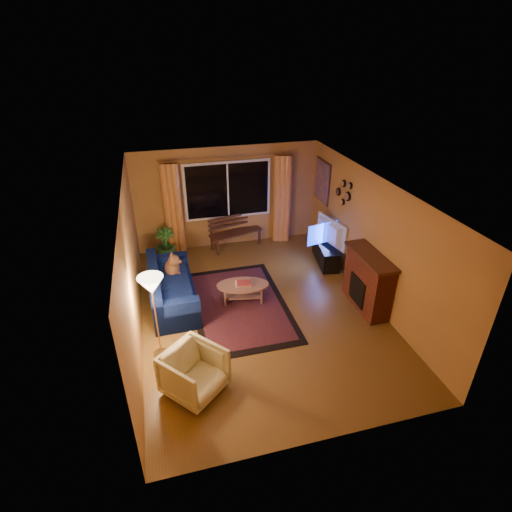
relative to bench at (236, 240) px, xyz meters
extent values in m
cube|color=brown|center=(-0.13, -2.75, -0.21)|extent=(4.50, 6.00, 0.02)
cube|color=white|center=(-0.13, -2.75, 2.31)|extent=(4.50, 6.00, 0.02)
cube|color=#B37D3C|center=(-0.13, 0.26, 1.05)|extent=(4.50, 0.02, 2.50)
cube|color=#B37D3C|center=(-2.39, -2.75, 1.05)|extent=(0.02, 6.00, 2.50)
cube|color=#B37D3C|center=(2.13, -2.75, 1.05)|extent=(0.02, 6.00, 2.50)
cube|color=black|center=(-0.13, 0.19, 1.25)|extent=(2.00, 0.02, 1.30)
cylinder|color=#BF8C3F|center=(-0.13, 0.15, 2.05)|extent=(3.20, 0.03, 0.03)
cylinder|color=orange|center=(-1.48, 0.13, 0.92)|extent=(0.36, 0.36, 2.24)
cylinder|color=orange|center=(1.22, 0.13, 0.92)|extent=(0.36, 0.36, 2.24)
cube|color=#391D12|center=(0.00, 0.00, 0.00)|extent=(1.39, 0.75, 0.40)
imported|color=#235B1E|center=(-1.75, -0.21, 0.20)|extent=(0.45, 0.45, 0.80)
cube|color=#091548|center=(-1.74, -2.08, 0.20)|extent=(0.88, 1.97, 0.79)
imported|color=beige|center=(-1.61, -4.46, 0.20)|extent=(1.07, 1.07, 0.81)
cylinder|color=#BF8C3F|center=(-2.07, -3.53, 0.57)|extent=(0.30, 0.30, 1.54)
cube|color=#601A0B|center=(-0.48, -2.49, -0.19)|extent=(1.84, 2.89, 0.02)
cylinder|color=#96695B|center=(-0.37, -2.34, -0.01)|extent=(1.22, 1.22, 0.38)
cube|color=black|center=(1.87, -1.32, 0.04)|extent=(0.56, 1.18, 0.47)
imported|color=black|center=(1.87, -1.32, 0.58)|extent=(0.36, 1.07, 0.61)
cube|color=maroon|center=(1.92, -3.15, 0.35)|extent=(0.40, 1.20, 1.10)
cube|color=#C7631D|center=(2.09, -0.30, 1.45)|extent=(0.04, 0.76, 0.96)
camera|label=1|loc=(-1.83, -8.87, 4.51)|focal=28.00mm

